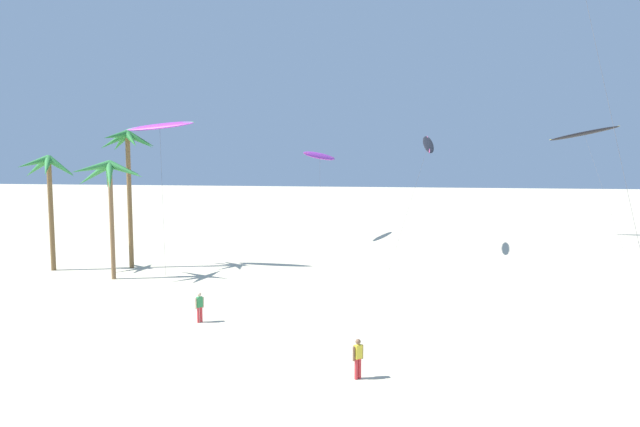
{
  "coord_description": "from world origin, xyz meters",
  "views": [
    {
      "loc": [
        3.71,
        -2.6,
        8.71
      ],
      "look_at": [
        -0.27,
        24.45,
        5.88
      ],
      "focal_mm": 32.35,
      "sensor_mm": 36.0,
      "label": 1
    }
  ],
  "objects_px": {
    "flying_kite_4": "(428,144)",
    "palm_tree_0": "(49,176)",
    "palm_tree_1": "(109,179)",
    "flying_kite_1": "(584,133)",
    "flying_kite_2": "(160,126)",
    "flying_kite_0": "(320,156)",
    "person_foreground_walker": "(358,357)",
    "person_near_right": "(200,306)",
    "palm_tree_2": "(128,152)"
  },
  "relations": [
    {
      "from": "flying_kite_0",
      "to": "flying_kite_4",
      "type": "height_order",
      "value": "flying_kite_4"
    },
    {
      "from": "palm_tree_0",
      "to": "flying_kite_1",
      "type": "distance_m",
      "value": 50.83
    },
    {
      "from": "palm_tree_0",
      "to": "flying_kite_2",
      "type": "distance_m",
      "value": 8.89
    },
    {
      "from": "flying_kite_0",
      "to": "flying_kite_4",
      "type": "relative_size",
      "value": 0.69
    },
    {
      "from": "palm_tree_1",
      "to": "flying_kite_2",
      "type": "bearing_deg",
      "value": 68.67
    },
    {
      "from": "flying_kite_2",
      "to": "person_near_right",
      "type": "xyz_separation_m",
      "value": [
        7.91,
        -13.63,
        -9.92
      ]
    },
    {
      "from": "flying_kite_1",
      "to": "flying_kite_4",
      "type": "bearing_deg",
      "value": -146.36
    },
    {
      "from": "palm_tree_0",
      "to": "palm_tree_2",
      "type": "relative_size",
      "value": 0.82
    },
    {
      "from": "flying_kite_2",
      "to": "person_foreground_walker",
      "type": "relative_size",
      "value": 7.13
    },
    {
      "from": "palm_tree_1",
      "to": "flying_kite_0",
      "type": "distance_m",
      "value": 24.88
    },
    {
      "from": "palm_tree_1",
      "to": "flying_kite_2",
      "type": "height_order",
      "value": "flying_kite_2"
    },
    {
      "from": "flying_kite_1",
      "to": "person_foreground_walker",
      "type": "height_order",
      "value": "flying_kite_1"
    },
    {
      "from": "flying_kite_2",
      "to": "palm_tree_2",
      "type": "bearing_deg",
      "value": -165.77
    },
    {
      "from": "palm_tree_1",
      "to": "flying_kite_4",
      "type": "xyz_separation_m",
      "value": [
        22.15,
        15.64,
        2.57
      ]
    },
    {
      "from": "palm_tree_2",
      "to": "person_near_right",
      "type": "bearing_deg",
      "value": -51.86
    },
    {
      "from": "flying_kite_1",
      "to": "person_near_right",
      "type": "relative_size",
      "value": 7.44
    },
    {
      "from": "palm_tree_0",
      "to": "flying_kite_1",
      "type": "relative_size",
      "value": 0.73
    },
    {
      "from": "palm_tree_2",
      "to": "flying_kite_4",
      "type": "distance_m",
      "value": 25.57
    },
    {
      "from": "palm_tree_0",
      "to": "flying_kite_1",
      "type": "xyz_separation_m",
      "value": [
        44.49,
        24.31,
        3.72
      ]
    },
    {
      "from": "flying_kite_4",
      "to": "flying_kite_0",
      "type": "bearing_deg",
      "value": 149.14
    },
    {
      "from": "palm_tree_1",
      "to": "person_near_right",
      "type": "bearing_deg",
      "value": -43.33
    },
    {
      "from": "flying_kite_4",
      "to": "flying_kite_1",
      "type": "bearing_deg",
      "value": 33.64
    },
    {
      "from": "palm_tree_2",
      "to": "flying_kite_4",
      "type": "xyz_separation_m",
      "value": [
        22.72,
        11.72,
        0.76
      ]
    },
    {
      "from": "person_foreground_walker",
      "to": "flying_kite_4",
      "type": "bearing_deg",
      "value": 83.15
    },
    {
      "from": "palm_tree_1",
      "to": "person_foreground_walker",
      "type": "bearing_deg",
      "value": -40.07
    },
    {
      "from": "person_foreground_walker",
      "to": "person_near_right",
      "type": "distance_m",
      "value": 10.81
    },
    {
      "from": "person_near_right",
      "to": "person_foreground_walker",
      "type": "bearing_deg",
      "value": -36.05
    },
    {
      "from": "palm_tree_2",
      "to": "person_near_right",
      "type": "height_order",
      "value": "palm_tree_2"
    },
    {
      "from": "palm_tree_0",
      "to": "person_foreground_walker",
      "type": "relative_size",
      "value": 5.42
    },
    {
      "from": "palm_tree_0",
      "to": "palm_tree_2",
      "type": "bearing_deg",
      "value": 17.51
    },
    {
      "from": "palm_tree_1",
      "to": "flying_kite_1",
      "type": "relative_size",
      "value": 0.7
    },
    {
      "from": "person_foreground_walker",
      "to": "flying_kite_1",
      "type": "bearing_deg",
      "value": 64.45
    },
    {
      "from": "flying_kite_0",
      "to": "flying_kite_1",
      "type": "distance_m",
      "value": 27.57
    },
    {
      "from": "person_foreground_walker",
      "to": "palm_tree_1",
      "type": "bearing_deg",
      "value": 139.93
    },
    {
      "from": "palm_tree_2",
      "to": "person_foreground_walker",
      "type": "xyz_separation_m",
      "value": [
        18.98,
        -19.41,
        -7.95
      ]
    },
    {
      "from": "flying_kite_1",
      "to": "person_foreground_walker",
      "type": "bearing_deg",
      "value": -115.55
    },
    {
      "from": "person_foreground_walker",
      "to": "person_near_right",
      "type": "xyz_separation_m",
      "value": [
        -8.74,
        6.36,
        -0.0
      ]
    },
    {
      "from": "palm_tree_0",
      "to": "person_near_right",
      "type": "height_order",
      "value": "palm_tree_0"
    },
    {
      "from": "palm_tree_0",
      "to": "flying_kite_1",
      "type": "height_order",
      "value": "flying_kite_1"
    },
    {
      "from": "flying_kite_0",
      "to": "flying_kite_4",
      "type": "xyz_separation_m",
      "value": [
        10.76,
        -6.43,
        1.07
      ]
    },
    {
      "from": "palm_tree_2",
      "to": "flying_kite_0",
      "type": "bearing_deg",
      "value": 56.61
    },
    {
      "from": "flying_kite_4",
      "to": "palm_tree_1",
      "type": "bearing_deg",
      "value": -144.78
    },
    {
      "from": "palm_tree_1",
      "to": "flying_kite_1",
      "type": "bearing_deg",
      "value": 34.56
    },
    {
      "from": "palm_tree_1",
      "to": "flying_kite_2",
      "type": "xyz_separation_m",
      "value": [
        1.76,
        4.51,
        3.78
      ]
    },
    {
      "from": "flying_kite_4",
      "to": "palm_tree_0",
      "type": "bearing_deg",
      "value": -154.49
    },
    {
      "from": "palm_tree_0",
      "to": "palm_tree_1",
      "type": "xyz_separation_m",
      "value": [
        6.0,
        -2.21,
        -0.11
      ]
    },
    {
      "from": "person_foreground_walker",
      "to": "person_near_right",
      "type": "relative_size",
      "value": 1.0
    },
    {
      "from": "palm_tree_2",
      "to": "flying_kite_2",
      "type": "distance_m",
      "value": 3.11
    },
    {
      "from": "flying_kite_1",
      "to": "palm_tree_2",
      "type": "bearing_deg",
      "value": -149.96
    },
    {
      "from": "palm_tree_2",
      "to": "flying_kite_1",
      "type": "height_order",
      "value": "flying_kite_1"
    }
  ]
}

